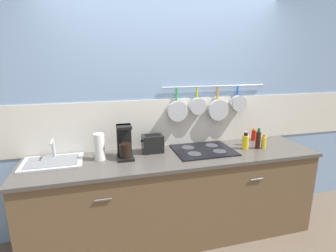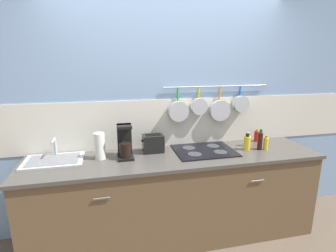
{
  "view_description": "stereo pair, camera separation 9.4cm",
  "coord_description": "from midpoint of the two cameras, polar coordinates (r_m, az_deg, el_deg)",
  "views": [
    {
      "loc": [
        -0.73,
        -2.37,
        1.87
      ],
      "look_at": [
        -0.08,
        0.0,
        1.24
      ],
      "focal_mm": 28.0,
      "sensor_mm": 36.0,
      "label": 1
    },
    {
      "loc": [
        -0.64,
        -2.39,
        1.87
      ],
      "look_at": [
        -0.08,
        0.0,
        1.24
      ],
      "focal_mm": 28.0,
      "sensor_mm": 36.0,
      "label": 2
    }
  ],
  "objects": [
    {
      "name": "bottle_cooking_wine",
      "position": [
        3.07,
        15.73,
        -2.77
      ],
      "size": [
        0.05,
        0.05,
        0.16
      ],
      "color": "#BFB799",
      "rests_on": "countertop"
    },
    {
      "name": "sink_basin",
      "position": [
        2.73,
        -24.78,
        -6.96
      ],
      "size": [
        0.54,
        0.38,
        0.19
      ],
      "color": "#B7BABF",
      "rests_on": "countertop"
    },
    {
      "name": "bottle_sesame_oil",
      "position": [
        3.28,
        17.36,
        -1.86
      ],
      "size": [
        0.05,
        0.05,
        0.15
      ],
      "color": "red",
      "rests_on": "countertop"
    },
    {
      "name": "countertop",
      "position": [
        2.66,
        0.68,
        -6.88
      ],
      "size": [
        2.97,
        0.68,
        0.03
      ],
      "color": "#4C4742",
      "rests_on": "cabinet_base"
    },
    {
      "name": "cooktop",
      "position": [
        2.82,
        6.78,
        -5.21
      ],
      "size": [
        0.62,
        0.5,
        0.01
      ],
      "color": "black",
      "rests_on": "countertop"
    },
    {
      "name": "bottle_dish_soap",
      "position": [
        2.94,
        15.62,
        -3.33
      ],
      "size": [
        0.07,
        0.07,
        0.18
      ],
      "color": "yellow",
      "rests_on": "countertop"
    },
    {
      "name": "coffee_maker",
      "position": [
        2.61,
        -10.45,
        -3.91
      ],
      "size": [
        0.15,
        0.21,
        0.33
      ],
      "color": "black",
      "rests_on": "countertop"
    },
    {
      "name": "ground_plane",
      "position": [
        3.1,
        0.63,
        -22.61
      ],
      "size": [
        12.0,
        12.0,
        0.0
      ],
      "primitive_type": "plane",
      "color": "brown"
    },
    {
      "name": "cabinet_base",
      "position": [
        2.86,
        0.65,
        -15.51
      ],
      "size": [
        2.93,
        0.65,
        0.89
      ],
      "color": "brown",
      "rests_on": "ground_plane"
    },
    {
      "name": "bottle_vinegar",
      "position": [
        3.02,
        19.27,
        -3.35
      ],
      "size": [
        0.05,
        0.05,
        0.16
      ],
      "color": "yellow",
      "rests_on": "countertop"
    },
    {
      "name": "bottle_hot_sauce",
      "position": [
        2.99,
        18.17,
        -2.84
      ],
      "size": [
        0.05,
        0.05,
        0.23
      ],
      "color": "#33140F",
      "rests_on": "countertop"
    },
    {
      "name": "wall_back",
      "position": [
        2.9,
        -1.26,
        2.68
      ],
      "size": [
        7.2,
        0.16,
        2.6
      ],
      "color": "#84A3CC",
      "rests_on": "ground_plane"
    },
    {
      "name": "paper_towel_roll",
      "position": [
        2.61,
        -15.72,
        -4.4
      ],
      "size": [
        0.1,
        0.1,
        0.26
      ],
      "color": "white",
      "rests_on": "countertop"
    },
    {
      "name": "toaster",
      "position": [
        2.74,
        -4.36,
        -3.83
      ],
      "size": [
        0.23,
        0.15,
        0.19
      ],
      "color": "black",
      "rests_on": "countertop"
    }
  ]
}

